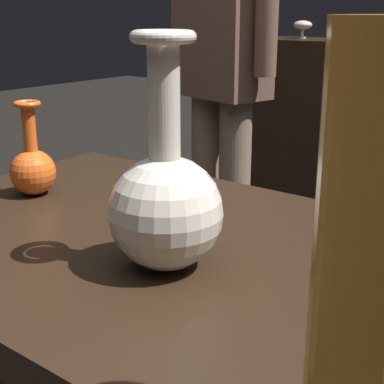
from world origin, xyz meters
The scene contains 4 objects.
vase_centerpiece centered at (-0.03, -0.07, 0.89)m, with size 0.15×0.15×0.31m.
vase_left_accent centered at (-0.44, 0.02, 0.85)m, with size 0.09×0.09×0.18m.
shelf_vase_far_left centered at (-1.04, 2.23, 1.06)m, with size 0.10×0.10×0.09m.
visitor_near_left centered at (-0.69, 1.00, 1.02)m, with size 0.46×0.25×1.72m.
Camera 1 is at (0.43, -0.61, 1.13)m, focal length 53.74 mm.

